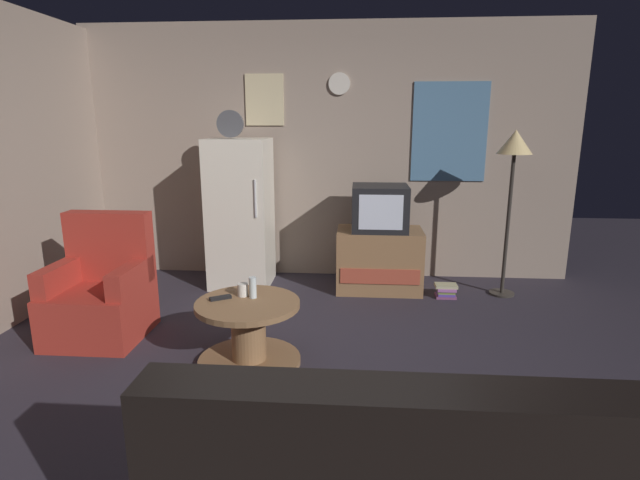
# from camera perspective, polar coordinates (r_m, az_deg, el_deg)

# --- Properties ---
(ground_plane) EXTENTS (12.00, 12.00, 0.00)m
(ground_plane) POSITION_cam_1_polar(r_m,az_deg,el_deg) (3.36, -2.13, -16.22)
(ground_plane) COLOR #2D2833
(wall_with_art) EXTENTS (5.20, 0.12, 2.65)m
(wall_with_art) POSITION_cam_1_polar(r_m,az_deg,el_deg) (5.37, 0.83, 9.95)
(wall_with_art) COLOR gray
(wall_with_art) RESTS_ON ground_plane
(fridge) EXTENTS (0.60, 0.62, 1.77)m
(fridge) POSITION_cam_1_polar(r_m,az_deg,el_deg) (5.12, -9.13, 3.11)
(fridge) COLOR silver
(fridge) RESTS_ON ground_plane
(tv_stand) EXTENTS (0.84, 0.53, 0.62)m
(tv_stand) POSITION_cam_1_polar(r_m,az_deg,el_deg) (5.01, 6.82, -2.28)
(tv_stand) COLOR #8E6642
(tv_stand) RESTS_ON ground_plane
(crt_tv) EXTENTS (0.54, 0.51, 0.44)m
(crt_tv) POSITION_cam_1_polar(r_m,az_deg,el_deg) (4.89, 6.89, 3.70)
(crt_tv) COLOR black
(crt_tv) RESTS_ON tv_stand
(standing_lamp) EXTENTS (0.32, 0.32, 1.59)m
(standing_lamp) POSITION_cam_1_polar(r_m,az_deg,el_deg) (4.98, 21.44, 9.07)
(standing_lamp) COLOR #332D28
(standing_lamp) RESTS_ON ground_plane
(coffee_table) EXTENTS (0.72, 0.72, 0.46)m
(coffee_table) POSITION_cam_1_polar(r_m,az_deg,el_deg) (3.54, -8.22, -10.55)
(coffee_table) COLOR #8E6642
(coffee_table) RESTS_ON ground_plane
(wine_glass) EXTENTS (0.05, 0.05, 0.15)m
(wine_glass) POSITION_cam_1_polar(r_m,az_deg,el_deg) (3.50, -7.75, -5.45)
(wine_glass) COLOR silver
(wine_glass) RESTS_ON coffee_table
(mug_ceramic_white) EXTENTS (0.08, 0.08, 0.09)m
(mug_ceramic_white) POSITION_cam_1_polar(r_m,az_deg,el_deg) (3.55, -8.88, -5.69)
(mug_ceramic_white) COLOR silver
(mug_ceramic_white) RESTS_ON coffee_table
(remote_control) EXTENTS (0.15, 0.12, 0.02)m
(remote_control) POSITION_cam_1_polar(r_m,az_deg,el_deg) (3.53, -11.39, -6.54)
(remote_control) COLOR black
(remote_control) RESTS_ON coffee_table
(armchair) EXTENTS (0.68, 0.68, 0.96)m
(armchair) POSITION_cam_1_polar(r_m,az_deg,el_deg) (4.29, -23.83, -5.71)
(armchair) COLOR #A52D23
(armchair) RESTS_ON ground_plane
(book_stack) EXTENTS (0.21, 0.16, 0.13)m
(book_stack) POSITION_cam_1_polar(r_m,az_deg,el_deg) (4.97, 14.28, -5.67)
(book_stack) COLOR #7D446E
(book_stack) RESTS_ON ground_plane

